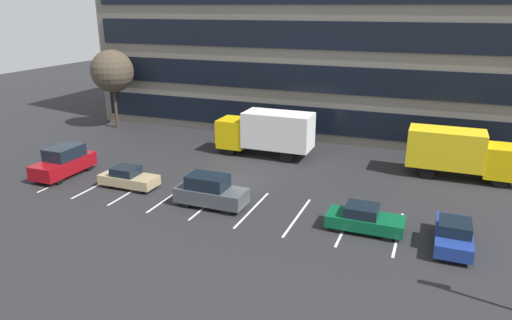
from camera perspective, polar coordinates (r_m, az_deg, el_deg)
name	(u,v)px	position (r m, az deg, el deg)	size (l,w,h in m)	color
ground_plane	(237,181)	(32.41, -2.38, -2.54)	(120.00, 120.00, 0.00)	#262628
office_building	(310,33)	(47.30, 6.61, 15.16)	(40.12, 13.21, 18.00)	slate
lot_markings	(210,203)	(29.03, -5.62, -5.19)	(22.54, 5.40, 0.01)	silver
box_truck_yellow	(266,131)	(37.21, 1.27, 3.53)	(7.79, 2.58, 3.61)	yellow
box_truck_yellow_all	(459,152)	(35.28, 23.59, 0.92)	(7.32, 2.42, 3.39)	yellow
suv_maroon	(64,162)	(35.80, -22.40, -0.19)	(1.98, 4.66, 2.11)	maroon
sedan_navy	(454,234)	(25.59, 22.98, -8.33)	(1.73, 4.13, 1.48)	navy
sedan_tan	(128,178)	(32.20, -15.32, -2.11)	(3.90, 1.63, 1.40)	tan
sedan_forest	(364,219)	(25.84, 13.08, -7.03)	(4.07, 1.70, 1.46)	#0C5933
suv_charcoal	(210,191)	(28.22, -5.60, -3.84)	(4.30, 1.82, 1.94)	#474C51
bare_tree	(112,71)	(47.48, -17.15, 10.32)	(4.06, 4.06, 7.60)	#473323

